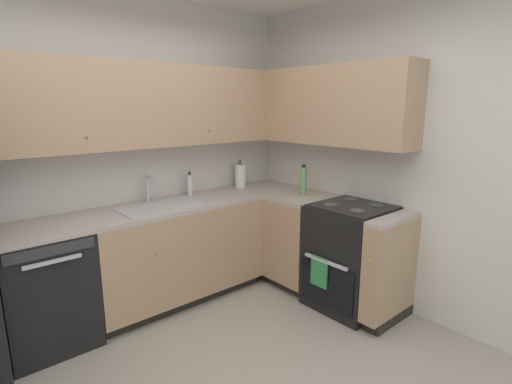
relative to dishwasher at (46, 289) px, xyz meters
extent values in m
cube|color=silver|center=(0.64, 0.33, 0.89)|extent=(3.75, 0.05, 2.66)
cube|color=silver|center=(2.49, -1.43, 0.89)|extent=(0.05, 3.55, 2.66)
cube|color=black|center=(0.00, 0.00, 0.00)|extent=(0.60, 0.60, 0.87)
cube|color=#333333|center=(0.00, -0.30, 0.39)|extent=(0.55, 0.01, 0.07)
cube|color=silver|center=(0.00, -0.32, 0.32)|extent=(0.36, 0.02, 0.02)
cube|color=tan|center=(1.08, 0.00, 0.04)|extent=(1.56, 0.60, 0.78)
cube|color=black|center=(1.08, 0.03, -0.39)|extent=(1.56, 0.54, 0.09)
sphere|color=tan|center=(0.74, -0.31, 0.19)|extent=(0.02, 0.02, 0.02)
sphere|color=tan|center=(1.43, -0.31, 0.19)|extent=(0.02, 0.02, 0.02)
cube|color=#B7A89E|center=(1.08, 0.00, 0.45)|extent=(2.76, 0.60, 0.03)
cube|color=tan|center=(2.16, -0.54, 0.04)|extent=(0.60, 0.49, 0.78)
cube|color=black|center=(2.19, -0.54, -0.39)|extent=(0.54, 0.49, 0.09)
cube|color=tan|center=(2.16, -1.50, 0.04)|extent=(0.60, 0.15, 0.78)
cube|color=black|center=(2.19, -1.50, -0.39)|extent=(0.54, 0.15, 0.09)
sphere|color=tan|center=(1.85, -1.50, 0.19)|extent=(0.02, 0.02, 0.02)
cube|color=#B7A89E|center=(2.16, -0.54, 0.45)|extent=(0.60, 0.49, 0.03)
cube|color=#B7A89E|center=(2.16, -1.50, 0.45)|extent=(0.60, 0.15, 0.03)
cube|color=black|center=(2.18, -1.11, 0.02)|extent=(0.64, 0.62, 0.91)
cube|color=black|center=(1.86, -1.11, -0.15)|extent=(0.02, 0.55, 0.38)
cube|color=silver|center=(1.84, -1.11, 0.06)|extent=(0.02, 0.43, 0.02)
cube|color=black|center=(2.18, -1.11, 0.48)|extent=(0.59, 0.60, 0.01)
cube|color=black|center=(2.49, -1.11, 0.55)|extent=(0.03, 0.60, 0.15)
cylinder|color=#4C4C4C|center=(2.04, -1.25, 0.49)|extent=(0.11, 0.11, 0.01)
cylinder|color=#4C4C4C|center=(2.04, -0.97, 0.49)|extent=(0.11, 0.11, 0.01)
cylinder|color=#4C4C4C|center=(2.33, -1.25, 0.49)|extent=(0.11, 0.11, 0.01)
cylinder|color=#4C4C4C|center=(2.33, -0.97, 0.49)|extent=(0.11, 0.11, 0.01)
cube|color=#338C4C|center=(1.83, -1.05, -0.05)|extent=(0.02, 0.17, 0.26)
cube|color=tan|center=(0.92, 0.14, 1.31)|extent=(2.44, 0.32, 0.69)
sphere|color=tan|center=(0.38, -0.03, 1.09)|extent=(0.02, 0.02, 0.02)
sphere|color=tan|center=(1.46, -0.03, 1.09)|extent=(0.02, 0.02, 0.02)
cube|color=tan|center=(2.30, -0.61, 1.31)|extent=(0.32, 1.83, 0.69)
cube|color=#B7B7BC|center=(0.93, -0.03, 0.48)|extent=(0.69, 0.40, 0.01)
cube|color=gray|center=(0.93, -0.03, 0.43)|extent=(0.64, 0.36, 0.09)
cube|color=#99999E|center=(0.93, -0.03, 0.44)|extent=(0.02, 0.35, 0.06)
cylinder|color=silver|center=(0.93, 0.20, 0.59)|extent=(0.02, 0.02, 0.25)
cylinder|color=silver|center=(0.93, 0.13, 0.71)|extent=(0.02, 0.15, 0.02)
cylinder|color=silver|center=(0.98, 0.20, 0.50)|extent=(0.02, 0.02, 0.06)
cylinder|color=silver|center=(1.36, 0.18, 0.57)|extent=(0.05, 0.05, 0.20)
cylinder|color=#262626|center=(1.36, 0.18, 0.69)|extent=(0.02, 0.02, 0.03)
cylinder|color=white|center=(1.96, 0.16, 0.59)|extent=(0.11, 0.11, 0.24)
cylinder|color=#3F3F3F|center=(1.96, 0.16, 0.61)|extent=(0.02, 0.02, 0.30)
cylinder|color=#729E66|center=(2.16, -0.54, 0.61)|extent=(0.06, 0.06, 0.27)
cylinder|color=black|center=(2.16, -0.54, 0.76)|extent=(0.03, 0.03, 0.02)
camera|label=1|loc=(-0.55, -3.00, 1.32)|focal=27.33mm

